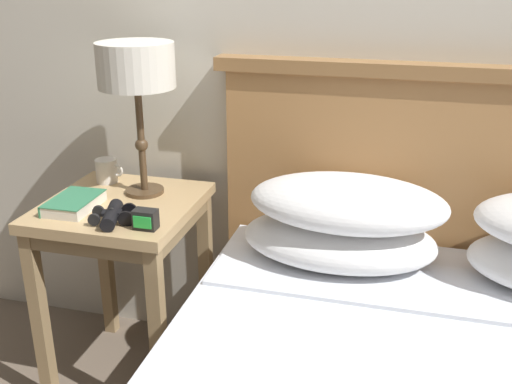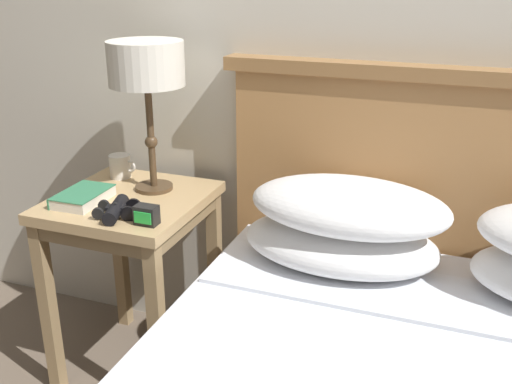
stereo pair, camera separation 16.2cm
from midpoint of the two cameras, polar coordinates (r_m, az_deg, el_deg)
name	(u,v)px [view 1 (the left image)]	position (r m, az deg, el deg)	size (l,w,h in m)	color
wall_back	(320,1)	(2.02, 3.74, 17.66)	(8.00, 0.06, 2.60)	beige
nightstand	(123,230)	(2.08, -14.73, -3.59)	(0.49, 0.51, 0.68)	tan
table_lamp	(136,71)	(1.99, -13.69, 11.12)	(0.25, 0.25, 0.51)	#4C3823
book_on_nightstand	(73,203)	(2.02, -19.22, -1.06)	(0.14, 0.20, 0.04)	silver
binoculars_pair	(113,215)	(1.89, -15.92, -2.16)	(0.15, 0.16, 0.05)	black
coffee_mug	(107,171)	(2.22, -16.06, 1.93)	(0.10, 0.08, 0.08)	silver
alarm_clock	(145,219)	(1.81, -13.03, -2.61)	(0.07, 0.05, 0.06)	black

